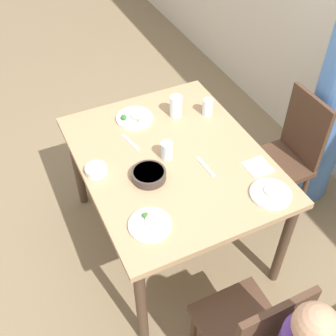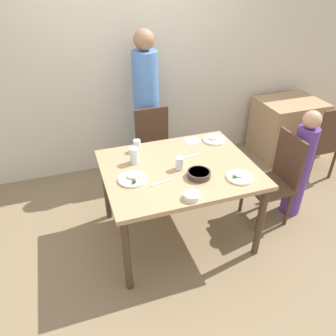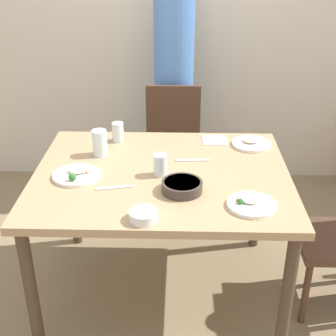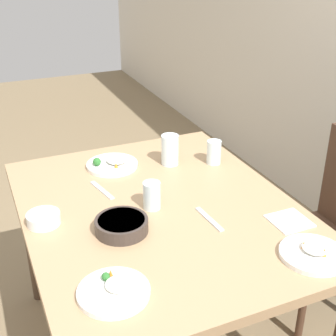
{
  "view_description": "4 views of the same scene",
  "coord_description": "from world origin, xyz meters",
  "px_view_note": "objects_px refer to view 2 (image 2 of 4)",
  "views": [
    {
      "loc": [
        1.63,
        -0.8,
        2.47
      ],
      "look_at": [
        0.09,
        -0.07,
        0.79
      ],
      "focal_mm": 45.0,
      "sensor_mm": 36.0,
      "label": 1
    },
    {
      "loc": [
        -0.85,
        -2.23,
        2.3
      ],
      "look_at": [
        -0.1,
        -0.01,
        0.8
      ],
      "focal_mm": 35.0,
      "sensor_mm": 36.0,
      "label": 2
    },
    {
      "loc": [
        0.09,
        -2.11,
        1.88
      ],
      "look_at": [
        0.03,
        -0.04,
        0.82
      ],
      "focal_mm": 50.0,
      "sensor_mm": 36.0,
      "label": 3
    },
    {
      "loc": [
        1.48,
        -0.61,
        1.74
      ],
      "look_at": [
        -0.01,
        0.04,
        0.94
      ],
      "focal_mm": 50.0,
      "sensor_mm": 36.0,
      "label": 4
    }
  ],
  "objects_px": {
    "person_adult": "(147,112)",
    "person_child": "(300,167)",
    "plate_rice_adult": "(214,139)",
    "bowl_curry": "(199,174)",
    "glass_water_tall": "(137,146)",
    "chair_adult_spot": "(155,149)",
    "chair_child_spot": "(276,177)"
  },
  "relations": [
    {
      "from": "person_adult",
      "to": "bowl_curry",
      "type": "distance_m",
      "value": 1.37
    },
    {
      "from": "person_adult",
      "to": "plate_rice_adult",
      "type": "xyz_separation_m",
      "value": [
        0.46,
        -0.83,
        -0.02
      ]
    },
    {
      "from": "bowl_curry",
      "to": "glass_water_tall",
      "type": "height_order",
      "value": "glass_water_tall"
    },
    {
      "from": "bowl_curry",
      "to": "glass_water_tall",
      "type": "xyz_separation_m",
      "value": [
        -0.37,
        0.58,
        0.03
      ]
    },
    {
      "from": "bowl_curry",
      "to": "person_adult",
      "type": "bearing_deg",
      "value": 92.61
    },
    {
      "from": "plate_rice_adult",
      "to": "glass_water_tall",
      "type": "xyz_separation_m",
      "value": [
        -0.77,
        0.04,
        0.04
      ]
    },
    {
      "from": "person_adult",
      "to": "bowl_curry",
      "type": "relative_size",
      "value": 8.81
    },
    {
      "from": "bowl_curry",
      "to": "person_child",
      "type": "bearing_deg",
      "value": 6.48
    },
    {
      "from": "bowl_curry",
      "to": "glass_water_tall",
      "type": "relative_size",
      "value": 1.72
    },
    {
      "from": "chair_adult_spot",
      "to": "plate_rice_adult",
      "type": "xyz_separation_m",
      "value": [
        0.46,
        -0.52,
        0.3
      ]
    },
    {
      "from": "person_adult",
      "to": "person_child",
      "type": "relative_size",
      "value": 1.48
    },
    {
      "from": "chair_adult_spot",
      "to": "person_adult",
      "type": "xyz_separation_m",
      "value": [
        0.0,
        0.31,
        0.32
      ]
    },
    {
      "from": "chair_adult_spot",
      "to": "bowl_curry",
      "type": "xyz_separation_m",
      "value": [
        0.06,
        -1.06,
        0.31
      ]
    },
    {
      "from": "glass_water_tall",
      "to": "person_child",
      "type": "bearing_deg",
      "value": -16.36
    },
    {
      "from": "bowl_curry",
      "to": "plate_rice_adult",
      "type": "height_order",
      "value": "bowl_curry"
    },
    {
      "from": "chair_child_spot",
      "to": "person_child",
      "type": "bearing_deg",
      "value": 90.0
    },
    {
      "from": "person_child",
      "to": "glass_water_tall",
      "type": "bearing_deg",
      "value": 163.64
    },
    {
      "from": "chair_child_spot",
      "to": "glass_water_tall",
      "type": "height_order",
      "value": "chair_child_spot"
    },
    {
      "from": "chair_adult_spot",
      "to": "person_adult",
      "type": "height_order",
      "value": "person_adult"
    },
    {
      "from": "chair_adult_spot",
      "to": "glass_water_tall",
      "type": "height_order",
      "value": "chair_adult_spot"
    },
    {
      "from": "plate_rice_adult",
      "to": "glass_water_tall",
      "type": "distance_m",
      "value": 0.77
    },
    {
      "from": "chair_child_spot",
      "to": "person_adult",
      "type": "distance_m",
      "value": 1.59
    },
    {
      "from": "chair_child_spot",
      "to": "bowl_curry",
      "type": "height_order",
      "value": "chair_child_spot"
    },
    {
      "from": "chair_child_spot",
      "to": "plate_rice_adult",
      "type": "bearing_deg",
      "value": -129.64
    },
    {
      "from": "chair_adult_spot",
      "to": "glass_water_tall",
      "type": "xyz_separation_m",
      "value": [
        -0.31,
        -0.48,
        0.34
      ]
    },
    {
      "from": "person_child",
      "to": "bowl_curry",
      "type": "xyz_separation_m",
      "value": [
        -1.16,
        -0.13,
        0.25
      ]
    },
    {
      "from": "person_adult",
      "to": "chair_adult_spot",
      "type": "bearing_deg",
      "value": -90.0
    },
    {
      "from": "bowl_curry",
      "to": "plate_rice_adult",
      "type": "xyz_separation_m",
      "value": [
        0.4,
        0.54,
        -0.01
      ]
    },
    {
      "from": "person_adult",
      "to": "person_child",
      "type": "distance_m",
      "value": 1.75
    },
    {
      "from": "chair_child_spot",
      "to": "person_adult",
      "type": "bearing_deg",
      "value": -142.33
    },
    {
      "from": "person_adult",
      "to": "bowl_curry",
      "type": "bearing_deg",
      "value": -87.39
    },
    {
      "from": "person_adult",
      "to": "person_child",
      "type": "height_order",
      "value": "person_adult"
    }
  ]
}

